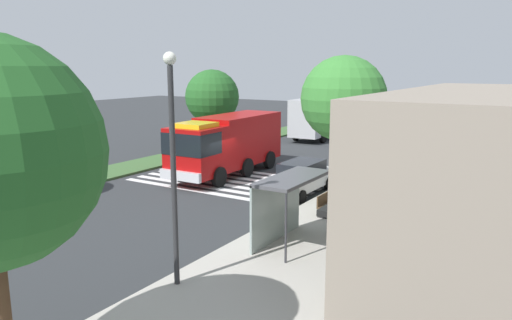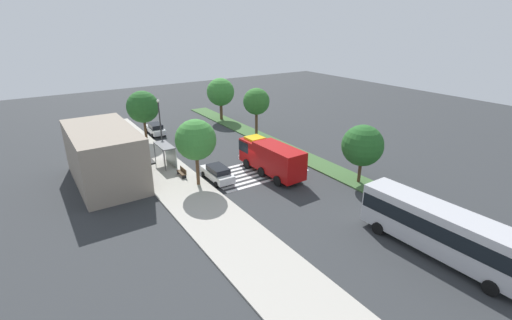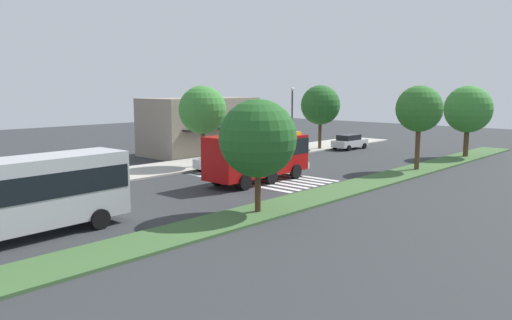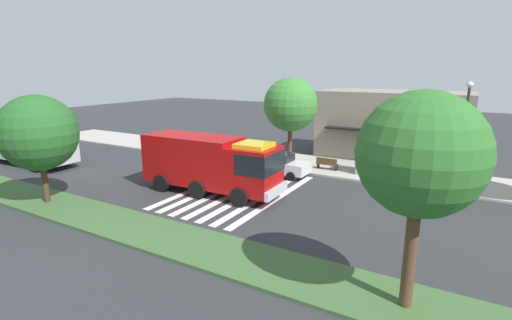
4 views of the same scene
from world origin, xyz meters
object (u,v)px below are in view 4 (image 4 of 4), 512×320
object	(u,v)px
fire_truck	(213,162)
sidewalk_tree_far_west	(291,105)
median_tree_far_west	(38,133)
parked_car_west	(40,131)
parked_car_mid	(276,163)
bench_near_shelter	(327,164)
bus_stop_shelter	(383,152)
transit_bus	(17,137)
street_lamp	(464,129)
median_tree_west	(421,155)

from	to	relation	value
fire_truck	sidewalk_tree_far_west	bearing A→B (deg)	78.04
median_tree_far_west	parked_car_west	bearing A→B (deg)	149.99
parked_car_mid	sidewalk_tree_far_west	distance (m)	4.61
parked_car_mid	bench_near_shelter	bearing A→B (deg)	44.76
parked_car_mid	bench_near_shelter	world-z (taller)	parked_car_mid
bus_stop_shelter	median_tree_far_west	bearing A→B (deg)	-136.22
sidewalk_tree_far_west	median_tree_far_west	distance (m)	16.60
fire_truck	bus_stop_shelter	size ratio (longest dim) A/B	2.59
parked_car_west	transit_bus	distance (m)	11.82
bus_stop_shelter	street_lamp	size ratio (longest dim) A/B	0.52
bus_stop_shelter	median_tree_far_west	size ratio (longest dim) A/B	0.58
bus_stop_shelter	street_lamp	xyz separation A→B (m)	(4.73, -1.00, 2.16)
transit_bus	bus_stop_shelter	xyz separation A→B (m)	(26.96, 10.08, -0.27)
parked_car_west	median_tree_west	bearing A→B (deg)	-18.23
parked_car_west	median_tree_far_west	bearing A→B (deg)	-31.58
transit_bus	bench_near_shelter	size ratio (longest dim) A/B	7.45
transit_bus	sidewalk_tree_far_west	world-z (taller)	sidewalk_tree_far_west
street_lamp	parked_car_mid	bearing A→B (deg)	-171.18
median_tree_west	median_tree_far_west	bearing A→B (deg)	180.00
fire_truck	sidewalk_tree_far_west	world-z (taller)	sidewalk_tree_far_west
fire_truck	parked_car_west	world-z (taller)	fire_truck
parked_car_west	parked_car_mid	distance (m)	29.32
street_lamp	median_tree_far_west	bearing A→B (deg)	-145.64
parked_car_west	bus_stop_shelter	world-z (taller)	bus_stop_shelter
median_tree_west	fire_truck	bearing A→B (deg)	152.62
median_tree_far_west	median_tree_west	distance (m)	19.34
median_tree_far_west	median_tree_west	size ratio (longest dim) A/B	0.89
median_tree_far_west	street_lamp	bearing A→B (deg)	34.36
bus_stop_shelter	bench_near_shelter	bearing A→B (deg)	-179.73
sidewalk_tree_far_west	bench_near_shelter	bearing A→B (deg)	11.59
street_lamp	sidewalk_tree_far_west	size ratio (longest dim) A/B	0.98
bench_near_shelter	bus_stop_shelter	bearing A→B (deg)	0.27
parked_car_mid	bench_near_shelter	xyz separation A→B (m)	(2.86, 2.78, -0.26)
parked_car_mid	street_lamp	bearing A→B (deg)	9.40
transit_bus	fire_truck	bearing A→B (deg)	-177.16
bus_stop_shelter	transit_bus	bearing A→B (deg)	-159.51
bench_near_shelter	median_tree_west	distance (m)	17.33
fire_truck	median_tree_far_west	bearing A→B (deg)	-140.21
parked_car_mid	street_lamp	world-z (taller)	street_lamp
fire_truck	parked_car_west	distance (m)	28.50
street_lamp	sidewalk_tree_far_west	world-z (taller)	sidewalk_tree_far_west
bus_stop_shelter	sidewalk_tree_far_west	bearing A→B (deg)	-174.97
median_tree_far_west	median_tree_west	xyz separation A→B (m)	(19.31, -0.00, 0.96)
bus_stop_shelter	median_tree_far_west	xyz separation A→B (m)	(-15.43, -14.79, 2.21)
median_tree_far_west	bench_near_shelter	bearing A→B (deg)	52.26
sidewalk_tree_far_west	street_lamp	bearing A→B (deg)	-1.98
fire_truck	parked_car_west	bearing A→B (deg)	166.87
parked_car_west	street_lamp	bearing A→B (deg)	0.95
transit_bus	median_tree_west	xyz separation A→B (m)	(30.84, -4.71, 2.90)
transit_bus	median_tree_far_west	size ratio (longest dim) A/B	1.97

